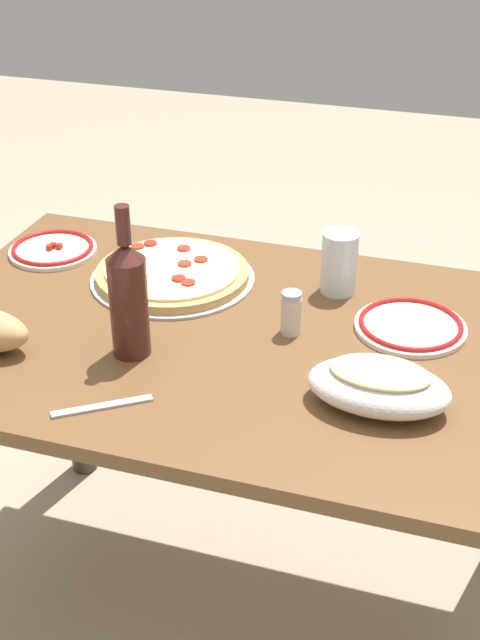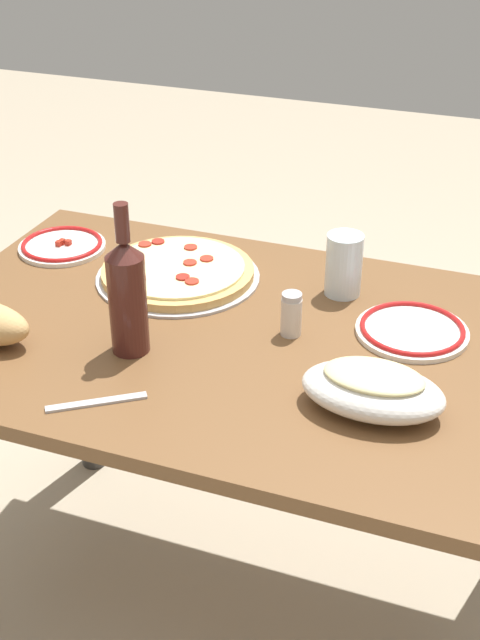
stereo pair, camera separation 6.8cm
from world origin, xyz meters
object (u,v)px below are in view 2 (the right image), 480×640
pepperoni_pizza (178,272)px  baked_pasta_dish (373,388)px  dining_table (240,391)px  side_plate_near (412,330)px  water_glass (344,265)px  side_plate_far (62,245)px  wine_bottle (127,294)px  spice_shaker (291,314)px

pepperoni_pizza → baked_pasta_dish: 0.58m
dining_table → baked_pasta_dish: size_ratio=5.25×
dining_table → pepperoni_pizza: 0.30m
dining_table → side_plate_near: bearing=-159.8°
dining_table → water_glass: (-0.14, -0.22, 0.20)m
dining_table → side_plate_far: bearing=-22.2°
dining_table → wine_bottle: (0.17, 0.12, 0.25)m
baked_pasta_dish → water_glass: (0.15, -0.37, 0.02)m
dining_table → side_plate_far: side_plate_far is taller
wine_bottle → side_plate_near: size_ratio=1.35×
water_glass → side_plate_far: (0.65, 0.02, -0.06)m
pepperoni_pizza → side_plate_far: bearing=-7.4°
side_plate_near → spice_shaker: bearing=20.4°
wine_bottle → baked_pasta_dish: bearing=176.7°
baked_pasta_dish → side_plate_near: baked_pasta_dish is taller
water_glass → side_plate_far: water_glass is taller
dining_table → pepperoni_pizza: bearing=-39.5°
wine_bottle → side_plate_far: wine_bottle is taller
pepperoni_pizza → side_plate_near: bearing=174.0°
side_plate_far → spice_shaker: 0.62m
wine_bottle → water_glass: wine_bottle is taller
baked_pasta_dish → wine_bottle: wine_bottle is taller
pepperoni_pizza → baked_pasta_dish: bearing=147.2°
side_plate_near → side_plate_far: bearing=-6.6°
wine_bottle → water_glass: (-0.31, -0.35, -0.05)m
dining_table → spice_shaker: bearing=-160.1°
dining_table → water_glass: bearing=-122.3°
baked_pasta_dish → dining_table: bearing=-27.3°
dining_table → spice_shaker: size_ratio=14.49×
side_plate_far → baked_pasta_dish: bearing=155.9°
dining_table → spice_shaker: spice_shaker is taller
dining_table → side_plate_near: (-0.31, -0.11, 0.14)m
baked_pasta_dish → water_glass: bearing=-68.6°
water_glass → spice_shaker: 0.20m
water_glass → side_plate_far: 0.65m
water_glass → side_plate_near: (-0.17, 0.11, -0.06)m
water_glass → side_plate_far: bearing=1.5°
pepperoni_pizza → side_plate_near: (-0.51, 0.05, -0.01)m
side_plate_near → water_glass: bearing=-33.9°
pepperoni_pizza → water_glass: size_ratio=2.67×
dining_table → baked_pasta_dish: bearing=152.7°
baked_pasta_dish → spice_shaker: 0.27m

